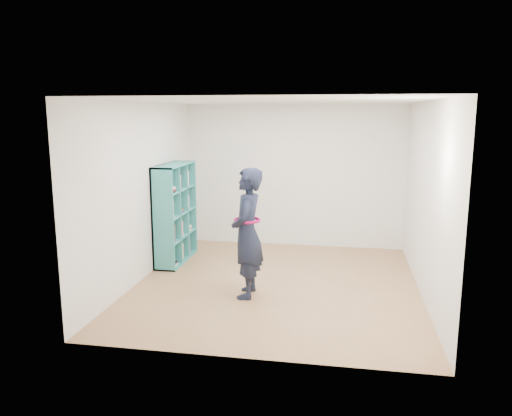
# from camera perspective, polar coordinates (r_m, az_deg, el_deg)

# --- Properties ---
(floor) EXTENTS (4.50, 4.50, 0.00)m
(floor) POSITION_cam_1_polar(r_m,az_deg,el_deg) (7.30, 2.35, -8.71)
(floor) COLOR #966944
(floor) RESTS_ON ground
(ceiling) EXTENTS (4.50, 4.50, 0.00)m
(ceiling) POSITION_cam_1_polar(r_m,az_deg,el_deg) (6.88, 2.52, 12.15)
(ceiling) COLOR white
(ceiling) RESTS_ON wall_back
(wall_left) EXTENTS (0.02, 4.50, 2.60)m
(wall_left) POSITION_cam_1_polar(r_m,az_deg,el_deg) (7.50, -12.90, 1.81)
(wall_left) COLOR silver
(wall_left) RESTS_ON floor
(wall_right) EXTENTS (0.02, 4.50, 2.60)m
(wall_right) POSITION_cam_1_polar(r_m,az_deg,el_deg) (7.00, 18.88, 0.86)
(wall_right) COLOR silver
(wall_right) RESTS_ON floor
(wall_back) EXTENTS (4.00, 0.02, 2.60)m
(wall_back) POSITION_cam_1_polar(r_m,az_deg,el_deg) (9.19, 4.32, 3.67)
(wall_back) COLOR silver
(wall_back) RESTS_ON floor
(wall_front) EXTENTS (4.00, 0.02, 2.60)m
(wall_front) POSITION_cam_1_polar(r_m,az_deg,el_deg) (4.80, -1.19, -2.93)
(wall_front) COLOR silver
(wall_front) RESTS_ON floor
(bookshelf) EXTENTS (0.36, 1.22, 1.63)m
(bookshelf) POSITION_cam_1_polar(r_m,az_deg,el_deg) (8.35, -9.38, -0.71)
(bookshelf) COLOR #297180
(bookshelf) RESTS_ON floor
(person) EXTENTS (0.46, 0.66, 1.74)m
(person) POSITION_cam_1_polar(r_m,az_deg,el_deg) (6.62, -1.01, -2.87)
(person) COLOR black
(person) RESTS_ON floor
(smartphone) EXTENTS (0.03, 0.10, 0.12)m
(smartphone) POSITION_cam_1_polar(r_m,az_deg,el_deg) (6.71, -2.22, -1.69)
(smartphone) COLOR silver
(smartphone) RESTS_ON person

